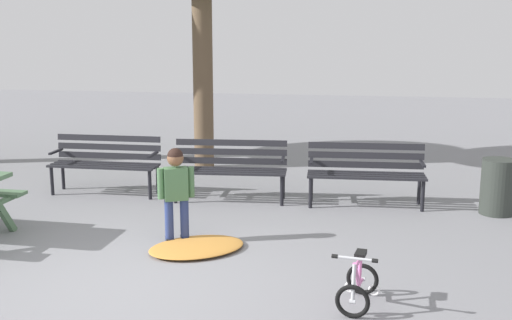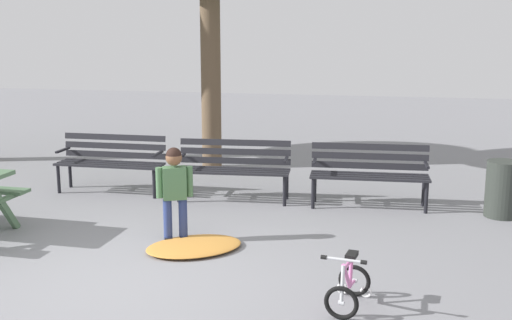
{
  "view_description": "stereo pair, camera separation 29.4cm",
  "coord_description": "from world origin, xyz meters",
  "px_view_note": "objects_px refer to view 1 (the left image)",
  "views": [
    {
      "loc": [
        2.22,
        -5.49,
        2.42
      ],
      "look_at": [
        0.94,
        2.0,
        0.85
      ],
      "focal_mm": 44.98,
      "sensor_mm": 36.0,
      "label": 1
    },
    {
      "loc": [
        2.51,
        -5.43,
        2.42
      ],
      "look_at": [
        0.94,
        2.0,
        0.85
      ],
      "focal_mm": 44.98,
      "sensor_mm": 36.0,
      "label": 2
    }
  ],
  "objects_px": {
    "park_bench_left": "(230,165)",
    "trash_bin": "(498,187)",
    "park_bench_right": "(366,169)",
    "child_standing": "(176,187)",
    "park_bench_far_left": "(106,159)",
    "kids_bicycle": "(358,284)"
  },
  "relations": [
    {
      "from": "park_bench_far_left",
      "to": "child_standing",
      "type": "xyz_separation_m",
      "value": [
        1.67,
        -1.99,
        0.14
      ]
    },
    {
      "from": "kids_bicycle",
      "to": "trash_bin",
      "type": "height_order",
      "value": "trash_bin"
    },
    {
      "from": "child_standing",
      "to": "park_bench_left",
      "type": "bearing_deg",
      "value": 83.48
    },
    {
      "from": "park_bench_left",
      "to": "park_bench_right",
      "type": "height_order",
      "value": "same"
    },
    {
      "from": "park_bench_far_left",
      "to": "park_bench_right",
      "type": "xyz_separation_m",
      "value": [
        3.8,
        -0.02,
        0.0
      ]
    },
    {
      "from": "park_bench_right",
      "to": "kids_bicycle",
      "type": "height_order",
      "value": "park_bench_right"
    },
    {
      "from": "park_bench_far_left",
      "to": "kids_bicycle",
      "type": "xyz_separation_m",
      "value": [
        3.74,
        -3.39,
        -0.31
      ]
    },
    {
      "from": "park_bench_far_left",
      "to": "kids_bicycle",
      "type": "relative_size",
      "value": 2.67
    },
    {
      "from": "park_bench_left",
      "to": "park_bench_right",
      "type": "bearing_deg",
      "value": 1.56
    },
    {
      "from": "child_standing",
      "to": "park_bench_right",
      "type": "bearing_deg",
      "value": 42.99
    },
    {
      "from": "park_bench_right",
      "to": "trash_bin",
      "type": "bearing_deg",
      "value": -5.36
    },
    {
      "from": "park_bench_far_left",
      "to": "trash_bin",
      "type": "relative_size",
      "value": 2.17
    },
    {
      "from": "park_bench_right",
      "to": "trash_bin",
      "type": "distance_m",
      "value": 1.73
    },
    {
      "from": "park_bench_left",
      "to": "kids_bicycle",
      "type": "distance_m",
      "value": 3.81
    },
    {
      "from": "park_bench_left",
      "to": "park_bench_right",
      "type": "xyz_separation_m",
      "value": [
        1.9,
        0.05,
        0.0
      ]
    },
    {
      "from": "park_bench_left",
      "to": "trash_bin",
      "type": "distance_m",
      "value": 3.63
    },
    {
      "from": "park_bench_left",
      "to": "park_bench_right",
      "type": "distance_m",
      "value": 1.9
    },
    {
      "from": "park_bench_left",
      "to": "child_standing",
      "type": "bearing_deg",
      "value": -96.52
    },
    {
      "from": "park_bench_far_left",
      "to": "trash_bin",
      "type": "xyz_separation_m",
      "value": [
        5.51,
        -0.18,
        -0.14
      ]
    },
    {
      "from": "park_bench_right",
      "to": "kids_bicycle",
      "type": "bearing_deg",
      "value": -90.87
    },
    {
      "from": "park_bench_left",
      "to": "kids_bicycle",
      "type": "relative_size",
      "value": 2.72
    },
    {
      "from": "park_bench_left",
      "to": "trash_bin",
      "type": "xyz_separation_m",
      "value": [
        3.62,
        -0.11,
        -0.14
      ]
    }
  ]
}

